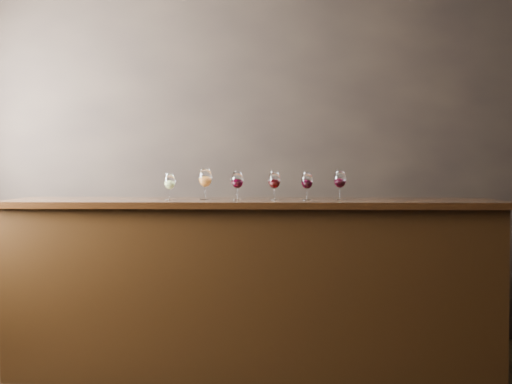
{
  "coord_description": "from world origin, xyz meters",
  "views": [
    {
      "loc": [
        -0.18,
        -3.17,
        1.32
      ],
      "look_at": [
        -0.16,
        1.41,
        1.17
      ],
      "focal_mm": 50.0,
      "sensor_mm": 36.0,
      "label": 1
    }
  ],
  "objects_px": {
    "glass_white": "(170,182)",
    "glass_amber": "(205,178)",
    "bar_counter": "(253,289)",
    "glass_red_a": "(237,181)",
    "glass_red_b": "(274,181)",
    "glass_red_c": "(307,181)",
    "back_bar_shelf": "(261,293)",
    "glass_red_d": "(340,180)"
  },
  "relations": [
    {
      "from": "bar_counter",
      "to": "glass_red_a",
      "type": "xyz_separation_m",
      "value": [
        -0.1,
        0.0,
        0.7
      ]
    },
    {
      "from": "bar_counter",
      "to": "glass_red_a",
      "type": "bearing_deg",
      "value": 179.83
    },
    {
      "from": "back_bar_shelf",
      "to": "bar_counter",
      "type": "bearing_deg",
      "value": -95.33
    },
    {
      "from": "bar_counter",
      "to": "glass_red_c",
      "type": "xyz_separation_m",
      "value": [
        0.35,
        -0.03,
        0.7
      ]
    },
    {
      "from": "glass_red_b",
      "to": "glass_red_d",
      "type": "relative_size",
      "value": 0.96
    },
    {
      "from": "glass_red_d",
      "to": "bar_counter",
      "type": "bearing_deg",
      "value": -176.75
    },
    {
      "from": "glass_amber",
      "to": "back_bar_shelf",
      "type": "bearing_deg",
      "value": 57.89
    },
    {
      "from": "glass_red_a",
      "to": "glass_red_d",
      "type": "relative_size",
      "value": 0.97
    },
    {
      "from": "glass_white",
      "to": "glass_red_c",
      "type": "xyz_separation_m",
      "value": [
        0.88,
        -0.02,
        0.0
      ]
    },
    {
      "from": "glass_red_a",
      "to": "glass_red_b",
      "type": "xyz_separation_m",
      "value": [
        0.24,
        -0.02,
        -0.0
      ]
    },
    {
      "from": "glass_red_a",
      "to": "glass_red_d",
      "type": "distance_m",
      "value": 0.67
    },
    {
      "from": "glass_amber",
      "to": "glass_red_d",
      "type": "height_order",
      "value": "glass_amber"
    },
    {
      "from": "glass_red_c",
      "to": "glass_white",
      "type": "bearing_deg",
      "value": 178.95
    },
    {
      "from": "back_bar_shelf",
      "to": "glass_red_b",
      "type": "bearing_deg",
      "value": -82.85
    },
    {
      "from": "glass_white",
      "to": "glass_red_c",
      "type": "bearing_deg",
      "value": -1.05
    },
    {
      "from": "glass_red_b",
      "to": "glass_white",
      "type": "bearing_deg",
      "value": 179.83
    },
    {
      "from": "glass_red_c",
      "to": "glass_red_d",
      "type": "height_order",
      "value": "glass_red_d"
    },
    {
      "from": "bar_counter",
      "to": "back_bar_shelf",
      "type": "height_order",
      "value": "bar_counter"
    },
    {
      "from": "back_bar_shelf",
      "to": "glass_red_b",
      "type": "height_order",
      "value": "glass_red_b"
    },
    {
      "from": "glass_red_a",
      "to": "glass_red_b",
      "type": "relative_size",
      "value": 1.01
    },
    {
      "from": "glass_white",
      "to": "bar_counter",
      "type": "bearing_deg",
      "value": 1.29
    },
    {
      "from": "glass_white",
      "to": "glass_red_b",
      "type": "distance_m",
      "value": 0.67
    },
    {
      "from": "glass_red_b",
      "to": "glass_red_d",
      "type": "distance_m",
      "value": 0.43
    },
    {
      "from": "glass_red_b",
      "to": "glass_red_c",
      "type": "xyz_separation_m",
      "value": [
        0.21,
        -0.01,
        -0.0
      ]
    },
    {
      "from": "bar_counter",
      "to": "glass_red_b",
      "type": "xyz_separation_m",
      "value": [
        0.14,
        -0.01,
        0.7
      ]
    },
    {
      "from": "glass_amber",
      "to": "glass_red_b",
      "type": "distance_m",
      "value": 0.45
    },
    {
      "from": "glass_red_a",
      "to": "glass_red_b",
      "type": "distance_m",
      "value": 0.24
    },
    {
      "from": "glass_white",
      "to": "glass_amber",
      "type": "relative_size",
      "value": 0.83
    },
    {
      "from": "glass_amber",
      "to": "glass_red_b",
      "type": "relative_size",
      "value": 1.13
    },
    {
      "from": "glass_red_b",
      "to": "glass_red_d",
      "type": "bearing_deg",
      "value": 6.17
    },
    {
      "from": "glass_white",
      "to": "glass_red_a",
      "type": "xyz_separation_m",
      "value": [
        0.43,
        0.02,
        0.01
      ]
    },
    {
      "from": "bar_counter",
      "to": "glass_red_b",
      "type": "distance_m",
      "value": 0.71
    },
    {
      "from": "back_bar_shelf",
      "to": "glass_red_c",
      "type": "height_order",
      "value": "glass_red_c"
    },
    {
      "from": "back_bar_shelf",
      "to": "glass_red_a",
      "type": "height_order",
      "value": "glass_red_a"
    },
    {
      "from": "glass_amber",
      "to": "bar_counter",
      "type": "bearing_deg",
      "value": -6.85
    },
    {
      "from": "glass_red_a",
      "to": "glass_red_b",
      "type": "height_order",
      "value": "same"
    },
    {
      "from": "glass_red_b",
      "to": "glass_red_a",
      "type": "bearing_deg",
      "value": 175.51
    },
    {
      "from": "glass_red_b",
      "to": "back_bar_shelf",
      "type": "bearing_deg",
      "value": 97.15
    },
    {
      "from": "glass_amber",
      "to": "glass_red_c",
      "type": "xyz_separation_m",
      "value": [
        0.66,
        -0.07,
        -0.02
      ]
    },
    {
      "from": "glass_amber",
      "to": "glass_red_d",
      "type": "distance_m",
      "value": 0.87
    },
    {
      "from": "glass_red_c",
      "to": "glass_red_d",
      "type": "distance_m",
      "value": 0.23
    },
    {
      "from": "glass_red_c",
      "to": "glass_red_d",
      "type": "relative_size",
      "value": 0.94
    }
  ]
}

